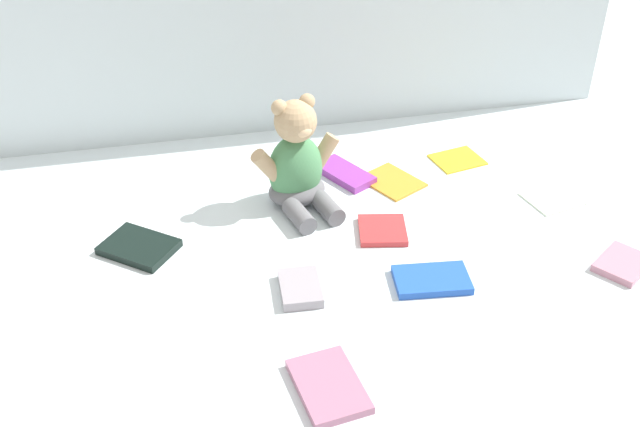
{
  "coord_description": "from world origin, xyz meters",
  "views": [
    {
      "loc": [
        -0.24,
        -1.21,
        0.88
      ],
      "look_at": [
        -0.0,
        -0.1,
        0.1
      ],
      "focal_mm": 42.79,
      "sensor_mm": 36.0,
      "label": 1
    }
  ],
  "objects_px": {
    "teddy_bear": "(297,166)",
    "book_case_6": "(344,174)",
    "book_case_2": "(300,288)",
    "book_case_5": "(623,264)",
    "book_case_1": "(432,280)",
    "book_case_4": "(392,181)",
    "book_case_7": "(329,386)",
    "book_case_0": "(552,198)",
    "book_case_3": "(382,230)",
    "book_case_8": "(457,159)",
    "book_case_9": "(139,247)"
  },
  "relations": [
    {
      "from": "teddy_bear",
      "to": "book_case_6",
      "type": "distance_m",
      "value": 0.16
    },
    {
      "from": "book_case_2",
      "to": "book_case_5",
      "type": "xyz_separation_m",
      "value": [
        0.6,
        -0.05,
        -0.0
      ]
    },
    {
      "from": "book_case_1",
      "to": "teddy_bear",
      "type": "bearing_deg",
      "value": -142.94
    },
    {
      "from": "book_case_2",
      "to": "book_case_4",
      "type": "relative_size",
      "value": 0.81
    },
    {
      "from": "book_case_2",
      "to": "book_case_7",
      "type": "relative_size",
      "value": 0.72
    },
    {
      "from": "book_case_6",
      "to": "book_case_4",
      "type": "bearing_deg",
      "value": -54.25
    },
    {
      "from": "book_case_4",
      "to": "book_case_0",
      "type": "bearing_deg",
      "value": 128.09
    },
    {
      "from": "book_case_0",
      "to": "book_case_1",
      "type": "xyz_separation_m",
      "value": [
        -0.34,
        -0.21,
        0.0
      ]
    },
    {
      "from": "book_case_1",
      "to": "book_case_0",
      "type": "bearing_deg",
      "value": 127.73
    },
    {
      "from": "book_case_1",
      "to": "book_case_4",
      "type": "relative_size",
      "value": 1.1
    },
    {
      "from": "book_case_0",
      "to": "book_case_6",
      "type": "bearing_deg",
      "value": -126.91
    },
    {
      "from": "book_case_3",
      "to": "book_case_8",
      "type": "bearing_deg",
      "value": 54.65
    },
    {
      "from": "book_case_3",
      "to": "book_case_9",
      "type": "relative_size",
      "value": 0.72
    },
    {
      "from": "book_case_4",
      "to": "book_case_5",
      "type": "bearing_deg",
      "value": 103.48
    },
    {
      "from": "book_case_8",
      "to": "book_case_5",
      "type": "bearing_deg",
      "value": -171.35
    },
    {
      "from": "book_case_0",
      "to": "book_case_5",
      "type": "distance_m",
      "value": 0.24
    },
    {
      "from": "book_case_0",
      "to": "book_case_9",
      "type": "bearing_deg",
      "value": -103.15
    },
    {
      "from": "book_case_5",
      "to": "book_case_8",
      "type": "height_order",
      "value": "book_case_5"
    },
    {
      "from": "teddy_bear",
      "to": "book_case_7",
      "type": "distance_m",
      "value": 0.53
    },
    {
      "from": "book_case_2",
      "to": "book_case_8",
      "type": "height_order",
      "value": "book_case_2"
    },
    {
      "from": "book_case_0",
      "to": "book_case_8",
      "type": "bearing_deg",
      "value": -157.8
    },
    {
      "from": "teddy_bear",
      "to": "book_case_5",
      "type": "relative_size",
      "value": 2.3
    },
    {
      "from": "book_case_0",
      "to": "book_case_6",
      "type": "xyz_separation_m",
      "value": [
        -0.4,
        0.18,
        0.0
      ]
    },
    {
      "from": "book_case_6",
      "to": "book_case_9",
      "type": "distance_m",
      "value": 0.48
    },
    {
      "from": "teddy_bear",
      "to": "book_case_4",
      "type": "height_order",
      "value": "teddy_bear"
    },
    {
      "from": "book_case_2",
      "to": "book_case_7",
      "type": "xyz_separation_m",
      "value": [
        -0.0,
        -0.23,
        -0.0
      ]
    },
    {
      "from": "book_case_3",
      "to": "book_case_5",
      "type": "relative_size",
      "value": 0.94
    },
    {
      "from": "book_case_6",
      "to": "book_case_0",
      "type": "bearing_deg",
      "value": -53.02
    },
    {
      "from": "book_case_3",
      "to": "book_case_6",
      "type": "xyz_separation_m",
      "value": [
        -0.02,
        0.22,
        0.0
      ]
    },
    {
      "from": "book_case_1",
      "to": "book_case_2",
      "type": "distance_m",
      "value": 0.24
    },
    {
      "from": "book_case_0",
      "to": "book_case_2",
      "type": "bearing_deg",
      "value": -85.27
    },
    {
      "from": "book_case_4",
      "to": "book_case_6",
      "type": "xyz_separation_m",
      "value": [
        -0.1,
        0.05,
        0.0
      ]
    },
    {
      "from": "book_case_6",
      "to": "book_case_7",
      "type": "height_order",
      "value": "book_case_6"
    },
    {
      "from": "book_case_1",
      "to": "book_case_8",
      "type": "xyz_separation_m",
      "value": [
        0.2,
        0.4,
        -0.0
      ]
    },
    {
      "from": "book_case_2",
      "to": "book_case_6",
      "type": "distance_m",
      "value": 0.4
    },
    {
      "from": "teddy_bear",
      "to": "book_case_1",
      "type": "xyz_separation_m",
      "value": [
        0.19,
        -0.31,
        -0.08
      ]
    },
    {
      "from": "book_case_5",
      "to": "book_case_7",
      "type": "xyz_separation_m",
      "value": [
        -0.6,
        -0.18,
        0.0
      ]
    },
    {
      "from": "teddy_bear",
      "to": "book_case_1",
      "type": "height_order",
      "value": "teddy_bear"
    },
    {
      "from": "book_case_2",
      "to": "book_case_9",
      "type": "distance_m",
      "value": 0.33
    },
    {
      "from": "book_case_1",
      "to": "book_case_3",
      "type": "relative_size",
      "value": 1.39
    },
    {
      "from": "book_case_8",
      "to": "book_case_2",
      "type": "bearing_deg",
      "value": 119.06
    },
    {
      "from": "book_case_0",
      "to": "book_case_8",
      "type": "relative_size",
      "value": 0.99
    },
    {
      "from": "teddy_bear",
      "to": "book_case_5",
      "type": "distance_m",
      "value": 0.65
    },
    {
      "from": "book_case_4",
      "to": "teddy_bear",
      "type": "bearing_deg",
      "value": -20.02
    },
    {
      "from": "book_case_0",
      "to": "book_case_7",
      "type": "height_order",
      "value": "book_case_7"
    },
    {
      "from": "book_case_1",
      "to": "book_case_4",
      "type": "bearing_deg",
      "value": -178.55
    },
    {
      "from": "book_case_3",
      "to": "book_case_4",
      "type": "distance_m",
      "value": 0.19
    },
    {
      "from": "teddy_bear",
      "to": "book_case_6",
      "type": "height_order",
      "value": "teddy_bear"
    },
    {
      "from": "book_case_3",
      "to": "book_case_0",
      "type": "bearing_deg",
      "value": 16.82
    },
    {
      "from": "book_case_1",
      "to": "book_case_2",
      "type": "relative_size",
      "value": 1.35
    }
  ]
}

